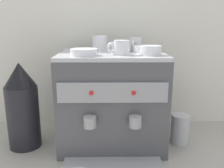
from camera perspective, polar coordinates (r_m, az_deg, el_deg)
ground_plane at (r=1.37m, az=0.00°, el=-13.28°), size 4.00×4.00×0.00m
tiled_backsplash_wall at (r=1.51m, az=-0.14°, el=9.93°), size 2.80×0.03×1.04m
espresso_machine at (r=1.27m, az=0.00°, el=-3.71°), size 0.52×0.49×0.49m
ceramic_cup_0 at (r=1.34m, az=5.49°, el=9.30°), size 0.06×0.10×0.07m
ceramic_cup_1 at (r=1.33m, az=-2.89°, el=9.55°), size 0.08×0.12×0.08m
ceramic_cup_2 at (r=1.15m, az=2.04°, el=8.53°), size 0.11×0.07×0.07m
ceramic_bowl_0 at (r=1.27m, az=2.03°, el=8.32°), size 0.10×0.10×0.04m
ceramic_bowl_1 at (r=1.12m, az=-6.59°, el=7.36°), size 0.12×0.12×0.03m
ceramic_bowl_2 at (r=1.15m, az=9.09°, el=7.72°), size 0.10×0.10×0.04m
ceramic_bowl_3 at (r=1.25m, az=7.21°, el=8.09°), size 0.10×0.10×0.03m
coffee_grinder at (r=1.33m, az=-20.19°, el=-4.83°), size 0.16×0.16×0.44m
milk_pitcher at (r=1.38m, az=15.58°, el=-10.01°), size 0.10×0.10×0.16m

